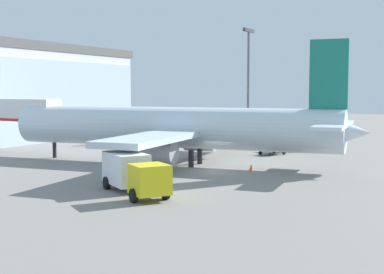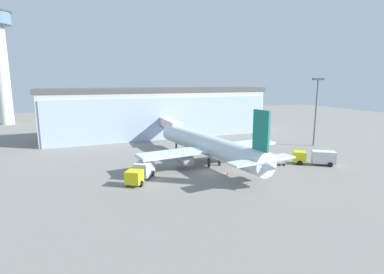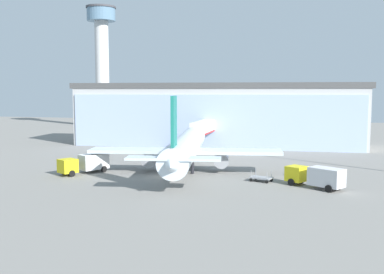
{
  "view_description": "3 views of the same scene",
  "coord_description": "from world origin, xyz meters",
  "px_view_note": "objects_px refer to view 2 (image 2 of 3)",
  "views": [
    {
      "loc": [
        -40.8,
        -22.14,
        7.05
      ],
      "look_at": [
        4.19,
        4.6,
        2.43
      ],
      "focal_mm": 50.0,
      "sensor_mm": 36.0,
      "label": 1
    },
    {
      "loc": [
        -19.53,
        -45.45,
        15.29
      ],
      "look_at": [
        -1.0,
        6.55,
        5.01
      ],
      "focal_mm": 28.0,
      "sensor_mm": 36.0,
      "label": 2
    },
    {
      "loc": [
        18.81,
        -58.52,
        11.87
      ],
      "look_at": [
        2.35,
        6.11,
        4.98
      ],
      "focal_mm": 42.0,
      "sensor_mm": 36.0,
      "label": 3
    }
  ],
  "objects_px": {
    "airplane": "(209,146)",
    "catering_truck": "(141,171)",
    "fuel_truck": "(316,157)",
    "safety_cone_wingtip": "(272,155)",
    "jet_bridge": "(169,125)",
    "apron_light_mast": "(316,105)",
    "safety_cone_nose": "(228,174)",
    "baggage_cart": "(277,162)",
    "control_tower": "(0,55)"
  },
  "relations": [
    {
      "from": "apron_light_mast",
      "to": "safety_cone_wingtip",
      "type": "relative_size",
      "value": 29.17
    },
    {
      "from": "apron_light_mast",
      "to": "airplane",
      "type": "bearing_deg",
      "value": -167.97
    },
    {
      "from": "baggage_cart",
      "to": "safety_cone_nose",
      "type": "height_order",
      "value": "baggage_cart"
    },
    {
      "from": "safety_cone_nose",
      "to": "safety_cone_wingtip",
      "type": "height_order",
      "value": "same"
    },
    {
      "from": "apron_light_mast",
      "to": "catering_truck",
      "type": "distance_m",
      "value": 46.05
    },
    {
      "from": "fuel_truck",
      "to": "jet_bridge",
      "type": "bearing_deg",
      "value": -21.4
    },
    {
      "from": "fuel_truck",
      "to": "control_tower",
      "type": "bearing_deg",
      "value": -17.61
    },
    {
      "from": "control_tower",
      "to": "safety_cone_wingtip",
      "type": "distance_m",
      "value": 98.57
    },
    {
      "from": "baggage_cart",
      "to": "safety_cone_wingtip",
      "type": "bearing_deg",
      "value": 82.63
    },
    {
      "from": "catering_truck",
      "to": "baggage_cart",
      "type": "distance_m",
      "value": 25.21
    },
    {
      "from": "safety_cone_nose",
      "to": "jet_bridge",
      "type": "bearing_deg",
      "value": 94.35
    },
    {
      "from": "baggage_cart",
      "to": "airplane",
      "type": "bearing_deg",
      "value": 175.38
    },
    {
      "from": "airplane",
      "to": "fuel_truck",
      "type": "distance_m",
      "value": 20.0
    },
    {
      "from": "baggage_cart",
      "to": "safety_cone_wingtip",
      "type": "xyz_separation_m",
      "value": [
        2.87,
        5.81,
        -0.23
      ]
    },
    {
      "from": "airplane",
      "to": "jet_bridge",
      "type": "bearing_deg",
      "value": -4.18
    },
    {
      "from": "catering_truck",
      "to": "baggage_cart",
      "type": "height_order",
      "value": "catering_truck"
    },
    {
      "from": "safety_cone_wingtip",
      "to": "baggage_cart",
      "type": "bearing_deg",
      "value": -116.3
    },
    {
      "from": "jet_bridge",
      "to": "safety_cone_nose",
      "type": "distance_m",
      "value": 29.2
    },
    {
      "from": "airplane",
      "to": "baggage_cart",
      "type": "bearing_deg",
      "value": -123.04
    },
    {
      "from": "safety_cone_nose",
      "to": "fuel_truck",
      "type": "bearing_deg",
      "value": 1.32
    },
    {
      "from": "apron_light_mast",
      "to": "fuel_truck",
      "type": "bearing_deg",
      "value": -130.38
    },
    {
      "from": "airplane",
      "to": "baggage_cart",
      "type": "height_order",
      "value": "airplane"
    },
    {
      "from": "apron_light_mast",
      "to": "fuel_truck",
      "type": "height_order",
      "value": "apron_light_mast"
    },
    {
      "from": "control_tower",
      "to": "catering_truck",
      "type": "xyz_separation_m",
      "value": [
        34.45,
        -78.27,
        -22.86
      ]
    },
    {
      "from": "safety_cone_nose",
      "to": "safety_cone_wingtip",
      "type": "bearing_deg",
      "value": 30.74
    },
    {
      "from": "fuel_truck",
      "to": "safety_cone_nose",
      "type": "xyz_separation_m",
      "value": [
        -18.28,
        -0.42,
        -1.19
      ]
    },
    {
      "from": "control_tower",
      "to": "safety_cone_nose",
      "type": "relative_size",
      "value": 70.8
    },
    {
      "from": "apron_light_mast",
      "to": "baggage_cart",
      "type": "xyz_separation_m",
      "value": [
        -18.59,
        -11.49,
        -9.21
      ]
    },
    {
      "from": "fuel_truck",
      "to": "safety_cone_nose",
      "type": "height_order",
      "value": "fuel_truck"
    },
    {
      "from": "apron_light_mast",
      "to": "airplane",
      "type": "height_order",
      "value": "apron_light_mast"
    },
    {
      "from": "safety_cone_wingtip",
      "to": "safety_cone_nose",
      "type": "bearing_deg",
      "value": -149.26
    },
    {
      "from": "catering_truck",
      "to": "safety_cone_wingtip",
      "type": "distance_m",
      "value": 28.72
    },
    {
      "from": "apron_light_mast",
      "to": "baggage_cart",
      "type": "relative_size",
      "value": 5.07
    },
    {
      "from": "jet_bridge",
      "to": "control_tower",
      "type": "distance_m",
      "value": 72.21
    },
    {
      "from": "safety_cone_nose",
      "to": "apron_light_mast",
      "type": "bearing_deg",
      "value": 25.29
    },
    {
      "from": "jet_bridge",
      "to": "fuel_truck",
      "type": "bearing_deg",
      "value": -144.12
    },
    {
      "from": "airplane",
      "to": "catering_truck",
      "type": "bearing_deg",
      "value": 101.46
    },
    {
      "from": "apron_light_mast",
      "to": "safety_cone_wingtip",
      "type": "xyz_separation_m",
      "value": [
        -15.72,
        -5.68,
        -9.43
      ]
    },
    {
      "from": "fuel_truck",
      "to": "catering_truck",
      "type": "bearing_deg",
      "value": 29.03
    },
    {
      "from": "baggage_cart",
      "to": "safety_cone_nose",
      "type": "xyz_separation_m",
      "value": [
        -11.37,
        -2.66,
        -0.23
      ]
    },
    {
      "from": "jet_bridge",
      "to": "airplane",
      "type": "height_order",
      "value": "airplane"
    },
    {
      "from": "catering_truck",
      "to": "safety_cone_nose",
      "type": "relative_size",
      "value": 13.41
    },
    {
      "from": "jet_bridge",
      "to": "safety_cone_wingtip",
      "type": "bearing_deg",
      "value": -140.96
    },
    {
      "from": "jet_bridge",
      "to": "baggage_cart",
      "type": "height_order",
      "value": "jet_bridge"
    },
    {
      "from": "airplane",
      "to": "catering_truck",
      "type": "relative_size",
      "value": 4.87
    },
    {
      "from": "control_tower",
      "to": "safety_cone_nose",
      "type": "height_order",
      "value": "control_tower"
    },
    {
      "from": "jet_bridge",
      "to": "baggage_cart",
      "type": "distance_m",
      "value": 29.73
    },
    {
      "from": "airplane",
      "to": "fuel_truck",
      "type": "bearing_deg",
      "value": -121.0
    },
    {
      "from": "jet_bridge",
      "to": "catering_truck",
      "type": "height_order",
      "value": "jet_bridge"
    },
    {
      "from": "airplane",
      "to": "safety_cone_nose",
      "type": "distance_m",
      "value": 8.35
    }
  ]
}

